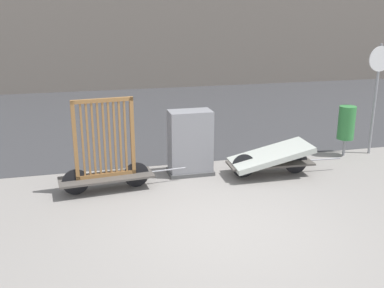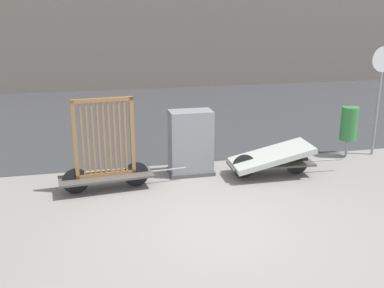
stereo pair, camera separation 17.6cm
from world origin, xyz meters
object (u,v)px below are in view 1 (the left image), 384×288
bike_cart_with_mattress (271,157)px  utility_cabinet (190,145)px  sign_post (377,83)px  trash_bin (346,123)px  bike_cart_with_bedframe (106,160)px

bike_cart_with_mattress → utility_cabinet: bearing=164.8°
utility_cabinet → sign_post: (4.52, 0.29, 1.06)m
utility_cabinet → sign_post: sign_post is taller
trash_bin → sign_post: (0.69, -0.01, 0.90)m
bike_cart_with_mattress → sign_post: (2.93, 0.80, 1.30)m
bike_cart_with_mattress → trash_bin: size_ratio=2.09×
bike_cart_with_bedframe → trash_bin: bearing=2.6°
bike_cart_with_bedframe → utility_cabinet: size_ratio=1.84×
bike_cart_with_bedframe → utility_cabinet: 1.84m
utility_cabinet → trash_bin: (3.83, 0.29, 0.16)m
bike_cart_with_bedframe → sign_post: (6.28, 0.80, 1.08)m
trash_bin → sign_post: 1.14m
bike_cart_with_bedframe → utility_cabinet: bike_cart_with_bedframe is taller
trash_bin → bike_cart_with_bedframe: bearing=-171.8°
utility_cabinet → bike_cart_with_mattress: bearing=-17.8°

